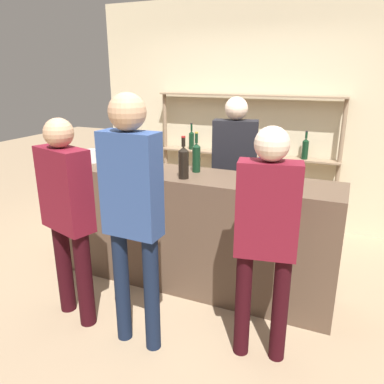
# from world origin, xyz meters

# --- Properties ---
(ground_plane) EXTENTS (16.00, 16.00, 0.00)m
(ground_plane) POSITION_xyz_m (0.00, 0.00, 0.00)
(ground_plane) COLOR #9E8466
(bar_counter) EXTENTS (2.55, 0.55, 1.08)m
(bar_counter) POSITION_xyz_m (0.00, 0.00, 0.54)
(bar_counter) COLOR brown
(bar_counter) RESTS_ON ground_plane
(back_wall) EXTENTS (4.15, 0.12, 2.80)m
(back_wall) POSITION_xyz_m (0.00, 1.87, 1.40)
(back_wall) COLOR beige
(back_wall) RESTS_ON ground_plane
(back_shelf) EXTENTS (2.32, 0.18, 1.66)m
(back_shelf) POSITION_xyz_m (0.01, 1.69, 1.12)
(back_shelf) COLOR #897056
(back_shelf) RESTS_ON ground_plane
(counter_bottle_0) EXTENTS (0.09, 0.09, 0.35)m
(counter_bottle_0) POSITION_xyz_m (-0.29, -0.07, 1.21)
(counter_bottle_0) COLOR #0F1956
(counter_bottle_0) RESTS_ON bar_counter
(counter_bottle_1) EXTENTS (0.09, 0.09, 0.36)m
(counter_bottle_1) POSITION_xyz_m (-0.02, -0.14, 1.22)
(counter_bottle_1) COLOR black
(counter_bottle_1) RESTS_ON bar_counter
(counter_bottle_2) EXTENTS (0.07, 0.07, 0.36)m
(counter_bottle_2) POSITION_xyz_m (-0.00, 0.10, 1.21)
(counter_bottle_2) COLOR black
(counter_bottle_2) RESTS_ON bar_counter
(counter_bottle_3) EXTENTS (0.07, 0.07, 0.35)m
(counter_bottle_3) POSITION_xyz_m (0.62, -0.09, 1.21)
(counter_bottle_3) COLOR #0F1956
(counter_bottle_3) RESTS_ON bar_counter
(wine_glass) EXTENTS (0.09, 0.09, 0.17)m
(wine_glass) POSITION_xyz_m (0.88, 0.06, 1.20)
(wine_glass) COLOR silver
(wine_glass) RESTS_ON bar_counter
(cork_jar) EXTENTS (0.11, 0.11, 0.13)m
(cork_jar) POSITION_xyz_m (-1.08, 0.02, 1.14)
(cork_jar) COLOR silver
(cork_jar) RESTS_ON bar_counter
(customer_center) EXTENTS (0.40, 0.24, 1.81)m
(customer_center) POSITION_xyz_m (-0.04, -0.91, 1.10)
(customer_center) COLOR #121C33
(customer_center) RESTS_ON ground_plane
(customer_left) EXTENTS (0.49, 0.32, 1.62)m
(customer_left) POSITION_xyz_m (-0.67, -0.84, 0.95)
(customer_left) COLOR black
(customer_left) RESTS_ON ground_plane
(server_behind_counter) EXTENTS (0.47, 0.28, 1.70)m
(server_behind_counter) POSITION_xyz_m (0.18, 0.66, 1.00)
(server_behind_counter) COLOR black
(server_behind_counter) RESTS_ON ground_plane
(customer_right) EXTENTS (0.42, 0.24, 1.63)m
(customer_right) POSITION_xyz_m (0.81, -0.68, 0.97)
(customer_right) COLOR black
(customer_right) RESTS_ON ground_plane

